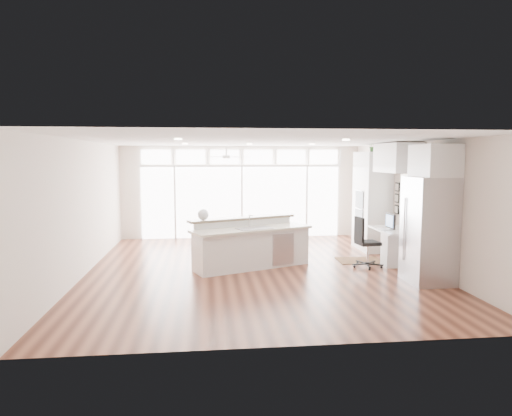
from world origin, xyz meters
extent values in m
cube|color=#482116|center=(0.00, 0.00, -0.01)|extent=(7.00, 8.00, 0.02)
cube|color=white|center=(0.00, 0.00, 2.70)|extent=(7.00, 8.00, 0.02)
cube|color=beige|center=(0.00, 4.00, 1.35)|extent=(7.00, 0.04, 2.70)
cube|color=beige|center=(0.00, -4.00, 1.35)|extent=(7.00, 0.04, 2.70)
cube|color=beige|center=(-3.50, 0.00, 1.35)|extent=(0.04, 8.00, 2.70)
cube|color=beige|center=(3.50, 0.00, 1.35)|extent=(0.04, 8.00, 2.70)
cube|color=white|center=(0.00, 3.94, 1.05)|extent=(5.80, 0.06, 2.08)
cube|color=white|center=(0.00, 3.94, 2.38)|extent=(5.90, 0.06, 0.40)
cube|color=white|center=(3.46, 0.30, 1.55)|extent=(0.04, 0.85, 0.85)
cube|color=silver|center=(-0.50, 2.80, 2.48)|extent=(1.16, 1.16, 0.32)
cube|color=white|center=(0.00, 0.20, 2.68)|extent=(3.40, 3.00, 0.02)
cube|color=silver|center=(3.17, 1.80, 1.25)|extent=(0.64, 1.20, 2.50)
cube|color=silver|center=(3.13, 0.30, 0.38)|extent=(0.72, 1.30, 0.76)
cube|color=silver|center=(3.17, 0.30, 2.35)|extent=(0.64, 1.30, 0.64)
cube|color=#AFAEB3|center=(3.11, -1.35, 1.00)|extent=(0.76, 0.90, 2.00)
cube|color=silver|center=(3.17, -1.35, 2.30)|extent=(0.64, 0.90, 0.60)
cube|color=black|center=(3.46, 0.92, 1.40)|extent=(0.06, 0.22, 0.80)
cube|color=silver|center=(-0.08, 0.19, 0.52)|extent=(2.81, 1.92, 1.04)
cube|color=#362011|center=(2.44, 0.55, 0.01)|extent=(1.01, 0.75, 0.01)
cube|color=black|center=(2.40, -0.07, 0.54)|extent=(0.62, 0.58, 1.09)
sphere|color=white|center=(-1.11, 0.20, 1.16)|extent=(0.32, 0.32, 0.24)
cube|color=black|center=(3.05, 0.30, 0.95)|extent=(0.08, 0.45, 0.38)
cube|color=silver|center=(2.88, 0.30, 0.77)|extent=(0.17, 0.36, 0.02)
imported|color=#34622A|center=(3.17, 1.80, 2.62)|extent=(0.29, 0.32, 0.25)
camera|label=1|loc=(-1.06, -9.40, 2.35)|focal=32.00mm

